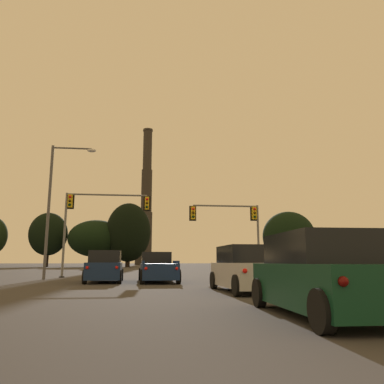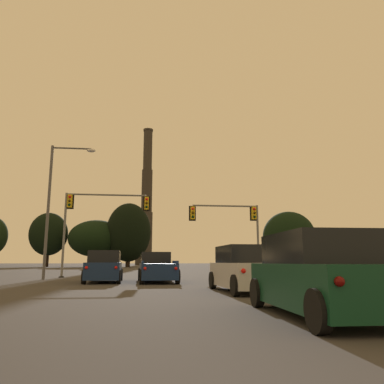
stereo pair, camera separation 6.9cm
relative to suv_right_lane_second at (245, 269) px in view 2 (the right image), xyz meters
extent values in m
cube|color=silver|center=(0.00, -0.03, -0.21)|extent=(2.09, 4.87, 0.95)
cube|color=black|center=(0.00, 0.09, 0.61)|extent=(1.88, 2.86, 0.70)
cylinder|color=black|center=(-1.01, 1.86, -0.52)|extent=(0.25, 0.77, 0.76)
cylinder|color=black|center=(0.87, 1.93, -0.52)|extent=(0.25, 0.77, 0.76)
cylinder|color=black|center=(-0.87, -1.99, -0.52)|extent=(0.25, 0.77, 0.76)
cylinder|color=black|center=(1.01, -1.92, -0.52)|extent=(0.25, 0.77, 0.76)
sphere|color=red|center=(-0.69, -2.48, 0.00)|extent=(0.17, 0.17, 0.17)
sphere|color=red|center=(0.87, -2.42, 0.00)|extent=(0.17, 0.17, 0.17)
cube|color=#0F3823|center=(-0.12, -7.08, -0.21)|extent=(2.02, 4.84, 0.95)
cube|color=black|center=(-0.12, -6.96, 0.61)|extent=(1.84, 2.84, 0.70)
cylinder|color=black|center=(-1.02, -5.14, -0.52)|extent=(0.24, 0.76, 0.76)
cylinder|color=black|center=(0.86, -5.18, -0.52)|extent=(0.24, 0.76, 0.76)
cylinder|color=black|center=(-1.10, -8.99, -0.52)|extent=(0.24, 0.76, 0.76)
sphere|color=#500705|center=(-0.96, -9.49, 0.00)|extent=(0.17, 0.17, 0.17)
cube|color=navy|center=(-6.50, 8.17, -0.21)|extent=(2.09, 4.87, 0.95)
cube|color=black|center=(-6.51, 8.29, 0.61)|extent=(1.88, 2.86, 0.70)
cylinder|color=black|center=(-7.51, 10.06, -0.52)|extent=(0.25, 0.77, 0.76)
cylinder|color=black|center=(-5.63, 10.13, -0.52)|extent=(0.25, 0.77, 0.76)
cylinder|color=black|center=(-7.37, 6.21, -0.52)|extent=(0.25, 0.77, 0.76)
cylinder|color=black|center=(-5.49, 6.28, -0.52)|extent=(0.25, 0.77, 0.76)
sphere|color=red|center=(-7.20, 5.72, 0.00)|extent=(0.17, 0.17, 0.17)
sphere|color=red|center=(-5.64, 5.78, 0.00)|extent=(0.17, 0.17, 0.17)
cube|color=navy|center=(-3.35, 7.82, -0.24)|extent=(2.20, 5.47, 0.88)
cube|color=black|center=(-3.41, 9.57, 0.56)|extent=(1.91, 1.87, 0.72)
cube|color=navy|center=(-4.23, 6.40, 0.28)|extent=(0.19, 2.43, 0.16)
cube|color=navy|center=(-2.35, 6.47, 0.28)|extent=(0.19, 2.43, 0.16)
cylinder|color=black|center=(-4.41, 9.98, -0.50)|extent=(0.25, 0.81, 0.80)
cylinder|color=black|center=(-2.45, 10.06, -0.50)|extent=(0.25, 0.81, 0.80)
cylinder|color=black|center=(-4.24, 5.58, -0.50)|extent=(0.25, 0.81, 0.80)
cylinder|color=black|center=(-2.28, 5.66, -0.50)|extent=(0.25, 0.81, 0.80)
sphere|color=red|center=(-4.06, 5.07, -0.04)|extent=(0.17, 0.17, 0.17)
sphere|color=red|center=(-2.42, 5.13, -0.04)|extent=(0.17, 0.17, 0.17)
cylinder|color=slate|center=(5.16, 15.02, 2.04)|extent=(0.18, 0.18, 5.88)
cylinder|color=black|center=(5.16, 15.02, -0.85)|extent=(0.40, 0.40, 0.10)
cube|color=yellow|center=(4.87, 15.02, 4.32)|extent=(0.34, 0.34, 1.04)
cube|color=black|center=(4.87, 15.20, 4.32)|extent=(0.58, 0.03, 1.25)
sphere|color=red|center=(4.87, 14.83, 4.64)|extent=(0.22, 0.22, 0.22)
sphere|color=#352604|center=(4.87, 14.83, 4.32)|extent=(0.22, 0.22, 0.22)
sphere|color=black|center=(4.87, 14.83, 3.99)|extent=(0.22, 0.22, 0.22)
cylinder|color=slate|center=(2.42, 15.02, 4.89)|extent=(5.46, 0.14, 0.14)
sphere|color=slate|center=(5.16, 15.02, 4.89)|extent=(0.18, 0.18, 0.18)
cube|color=yellow|center=(-0.31, 15.02, 4.25)|extent=(0.34, 0.34, 1.04)
cube|color=black|center=(-0.31, 15.20, 4.25)|extent=(0.58, 0.03, 1.25)
sphere|color=red|center=(-0.31, 14.83, 4.57)|extent=(0.22, 0.22, 0.22)
sphere|color=#352604|center=(-0.31, 14.83, 4.25)|extent=(0.22, 0.22, 0.22)
sphere|color=black|center=(-0.31, 14.83, 3.92)|extent=(0.22, 0.22, 0.22)
cylinder|color=slate|center=(-10.52, 15.42, 2.44)|extent=(0.18, 0.18, 6.68)
cylinder|color=black|center=(-10.52, 15.42, -0.85)|extent=(0.40, 0.40, 0.10)
cube|color=yellow|center=(-10.23, 15.42, 5.11)|extent=(0.34, 0.34, 1.04)
cube|color=black|center=(-10.23, 15.60, 5.11)|extent=(0.58, 0.03, 1.25)
sphere|color=red|center=(-10.23, 15.23, 5.44)|extent=(0.22, 0.22, 0.22)
sphere|color=#352604|center=(-10.23, 15.23, 5.11)|extent=(0.22, 0.22, 0.22)
sphere|color=black|center=(-10.23, 15.23, 4.79)|extent=(0.22, 0.22, 0.22)
cylinder|color=slate|center=(-7.30, 15.42, 5.68)|extent=(6.43, 0.14, 0.14)
sphere|color=slate|center=(-10.52, 15.42, 5.68)|extent=(0.18, 0.18, 0.18)
cube|color=yellow|center=(-4.08, 15.42, 5.04)|extent=(0.34, 0.34, 1.04)
cube|color=black|center=(-4.08, 15.60, 5.04)|extent=(0.58, 0.03, 1.25)
sphere|color=red|center=(-4.08, 15.23, 5.37)|extent=(0.22, 0.22, 0.22)
sphere|color=#352604|center=(-4.08, 15.23, 5.04)|extent=(0.22, 0.22, 0.22)
sphere|color=black|center=(-4.08, 15.23, 4.72)|extent=(0.22, 0.22, 0.22)
cylinder|color=#56565B|center=(-11.00, 12.01, 3.88)|extent=(0.20, 0.20, 9.56)
cylinder|color=#56565B|center=(-9.61, 12.01, 8.51)|extent=(2.77, 0.12, 0.12)
sphere|color=#56565B|center=(-11.00, 12.01, 8.51)|extent=(0.20, 0.20, 0.20)
ellipsoid|color=silver|center=(-8.23, 12.01, 8.39)|extent=(0.64, 0.36, 0.26)
cylinder|color=#2B2722|center=(-4.34, 126.50, 0.68)|extent=(7.53, 7.53, 3.16)
cylinder|color=#332D28|center=(-4.34, 126.50, 10.51)|extent=(4.71, 4.71, 16.50)
cylinder|color=#332D28|center=(-4.34, 126.50, 27.01)|extent=(4.05, 4.05, 16.50)
cylinder|color=#332D28|center=(-4.34, 126.50, 43.51)|extent=(3.39, 3.39, 16.50)
cylinder|color=#38322C|center=(-4.34, 126.50, 51.41)|extent=(3.80, 3.80, 0.70)
cylinder|color=black|center=(33.28, 80.00, 0.51)|extent=(1.38, 1.38, 2.82)
ellipsoid|color=black|center=(33.28, 80.00, 6.86)|extent=(13.75, 12.38, 13.17)
cylinder|color=black|center=(-8.29, 74.70, 0.57)|extent=(1.05, 1.05, 2.94)
ellipsoid|color=black|center=(-8.29, 74.70, 7.22)|extent=(10.46, 9.41, 13.81)
cylinder|color=black|center=(-15.91, 76.83, 0.79)|extent=(1.33, 1.33, 3.38)
ellipsoid|color=black|center=(-15.91, 76.83, 5.78)|extent=(13.33, 12.00, 8.78)
cylinder|color=black|center=(-27.40, 78.08, 1.06)|extent=(0.90, 0.90, 3.92)
ellipsoid|color=black|center=(-27.40, 78.08, 6.85)|extent=(8.99, 8.09, 10.21)
camera|label=1|loc=(-4.08, -15.25, 0.30)|focal=35.00mm
camera|label=2|loc=(-4.01, -15.26, 0.30)|focal=35.00mm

